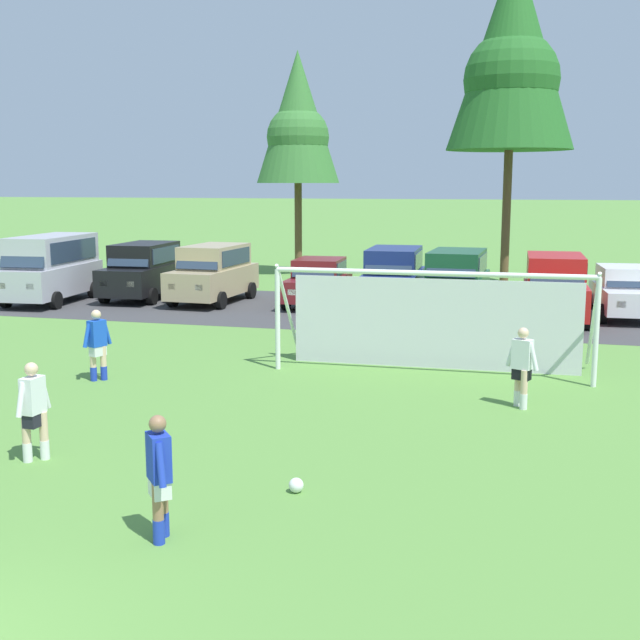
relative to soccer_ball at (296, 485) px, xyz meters
The scene contains 18 objects.
ground_plane 10.03m from the soccer_ball, 105.54° to the left, with size 400.00×400.00×0.00m, color #598C3D.
parking_lot_strip 17.19m from the soccer_ball, 98.99° to the left, with size 52.00×8.40×0.01m, color #3D3D3F.
soccer_ball is the anchor object (origin of this frame).
soccer_goal 8.54m from the soccer_ball, 83.38° to the left, with size 7.45×2.05×2.57m.
player_midfield_center 2.42m from the soccer_ball, 121.67° to the right, with size 0.48×0.67×1.64m.
player_defender_far 8.34m from the soccer_ball, 139.30° to the left, with size 0.43×0.68×1.64m.
player_winger_left 6.37m from the soccer_ball, 60.69° to the left, with size 0.68×0.43×1.64m.
player_trailing_back 4.56m from the soccer_ball, behind, with size 0.35×0.73×1.64m.
parked_car_slot_far_left 21.52m from the soccer_ball, 131.70° to the left, with size 2.45×4.93×2.52m.
parked_car_slot_left 21.15m from the soccer_ball, 122.53° to the left, with size 2.30×4.68×2.16m.
parked_car_slot_center_left 19.48m from the soccer_ball, 115.49° to the left, with size 2.30×4.68×2.16m.
parked_car_slot_center 18.41m from the soccer_ball, 103.68° to the left, with size 2.18×4.27×1.72m.
parked_car_slot_center_right 17.98m from the soccer_ball, 95.04° to the left, with size 2.27×4.67×2.16m.
parked_car_slot_right 17.39m from the soccer_ball, 87.68° to the left, with size 2.27×4.67×2.16m.
parked_car_slot_far_right 16.94m from the soccer_ball, 76.44° to the left, with size 2.22×4.64×2.16m.
parked_car_slot_end 18.84m from the soccer_ball, 70.49° to the left, with size 2.28×4.32×1.72m.
tree_left_edge 29.59m from the soccer_ball, 106.05° to the left, with size 4.01×4.01×10.68m.
tree_mid_left 26.42m from the soccer_ball, 85.14° to the left, with size 5.23×5.23×13.95m.
Camera 1 is at (5.88, -5.53, 4.49)m, focal length 45.65 mm.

